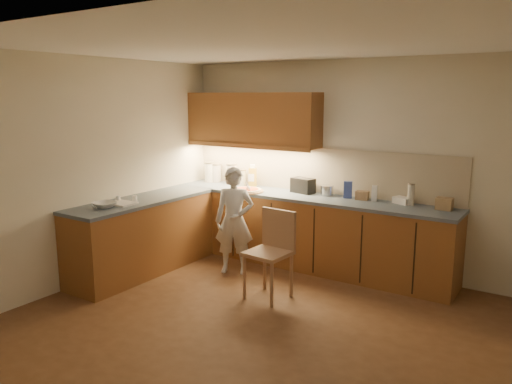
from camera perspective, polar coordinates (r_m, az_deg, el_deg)
room at (r=4.57m, az=0.14°, el=4.89°), size 4.54×4.50×2.62m
l_counter at (r=6.32m, az=-0.70°, el=-4.62°), size 3.77×2.62×0.92m
backsplash at (r=6.53m, az=6.92°, el=2.52°), size 3.75×0.02×0.58m
upper_cabinets at (r=6.77m, az=-0.47°, el=8.33°), size 1.95×0.36×0.73m
pizza_on_board at (r=6.53m, az=-1.09°, el=0.20°), size 0.45×0.45×0.18m
child at (r=6.11m, az=-2.49°, el=-3.28°), size 0.57×0.49×1.31m
wooden_chair at (r=5.42m, az=1.88°, el=-6.33°), size 0.46×0.46×0.95m
mixing_bowl at (r=5.86m, az=-16.93°, el=-1.40°), size 0.28×0.28×0.06m
canister_a at (r=7.29m, az=-5.36°, el=2.30°), size 0.15×0.15×0.29m
canister_b at (r=7.29m, az=-4.59°, el=2.21°), size 0.15×0.15×0.27m
canister_c at (r=7.07m, az=-2.80°, el=2.08°), size 0.16×0.16×0.30m
canister_d at (r=6.99m, az=-1.67°, el=1.71°), size 0.14×0.14×0.23m
oil_jug at (r=6.88m, az=-0.37°, el=1.77°), size 0.12×0.11×0.31m
toaster at (r=6.48m, az=5.38°, el=0.75°), size 0.33×0.23×0.20m
steel_pot at (r=6.34m, az=8.10°, el=0.18°), size 0.17×0.17×0.13m
blue_box at (r=6.23m, az=10.46°, el=0.26°), size 0.12×0.10×0.21m
card_box_a at (r=6.16m, az=12.04°, el=-0.39°), size 0.16×0.12×0.11m
white_bottle at (r=6.10m, az=13.37°, el=-0.16°), size 0.08×0.08×0.19m
flat_pack at (r=6.05m, az=16.38°, el=-0.93°), size 0.23×0.19×0.08m
tall_jar at (r=5.98m, az=17.29°, el=-0.24°), size 0.08×0.08×0.25m
card_box_b at (r=5.87m, az=20.73°, el=-1.27°), size 0.17×0.13×0.13m
dough_cloth at (r=5.99m, az=-15.12°, el=-1.26°), size 0.32×0.25×0.02m
spice_jar_a at (r=6.13m, az=-15.48°, el=-0.76°), size 0.07×0.07×0.07m
spice_jar_b at (r=6.06m, az=-13.69°, el=-0.79°), size 0.06×0.06×0.08m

